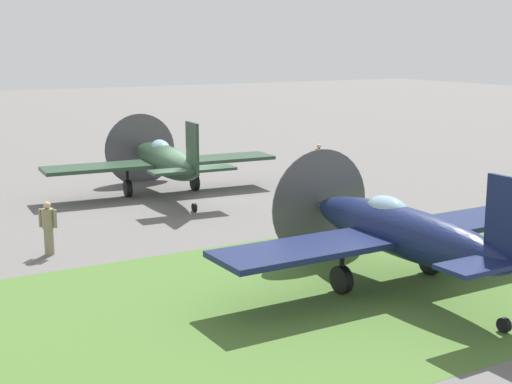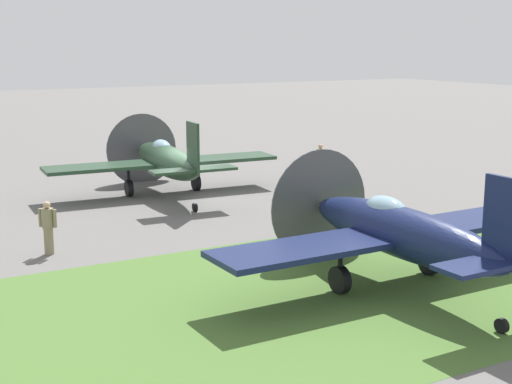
# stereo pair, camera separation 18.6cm
# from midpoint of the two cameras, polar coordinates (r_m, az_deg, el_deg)

# --- Properties ---
(ground_plane) EXTENTS (160.00, 160.00, 0.00)m
(ground_plane) POSITION_cam_midpoint_polar(r_m,az_deg,el_deg) (31.12, -5.61, -0.80)
(ground_plane) COLOR #605E5B
(grass_verge) EXTENTS (120.00, 11.00, 0.01)m
(grass_verge) POSITION_cam_midpoint_polar(r_m,az_deg,el_deg) (20.88, 8.46, -7.10)
(grass_verge) COLOR #476B2D
(grass_verge) RESTS_ON ground
(airplane_lead) EXTENTS (10.52, 8.32, 3.75)m
(airplane_lead) POSITION_cam_midpoint_polar(r_m,az_deg,el_deg) (32.44, -7.36, 2.48)
(airplane_lead) COLOR #233D28
(airplane_lead) RESTS_ON ground
(airplane_wingman) EXTENTS (10.74, 8.54, 3.85)m
(airplane_wingman) POSITION_cam_midpoint_polar(r_m,az_deg,el_deg) (20.30, 10.82, -2.99)
(airplane_wingman) COLOR #141E47
(airplane_wingman) RESTS_ON ground
(ground_crew_chief) EXTENTS (0.38, 0.63, 1.73)m
(ground_crew_chief) POSITION_cam_midpoint_polar(r_m,az_deg,el_deg) (36.42, 4.78, 2.49)
(ground_crew_chief) COLOR #847A5B
(ground_crew_chief) RESTS_ON ground
(ground_crew_mechanic) EXTENTS (0.49, 0.47, 1.73)m
(ground_crew_mechanic) POSITION_cam_midpoint_polar(r_m,az_deg,el_deg) (24.13, -16.14, -2.63)
(ground_crew_mechanic) COLOR #847A5B
(ground_crew_mechanic) RESTS_ON ground
(fuel_drum) EXTENTS (0.60, 0.60, 0.90)m
(fuel_drum) POSITION_cam_midpoint_polar(r_m,az_deg,el_deg) (29.90, 5.89, -0.44)
(fuel_drum) COLOR maroon
(fuel_drum) RESTS_ON ground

